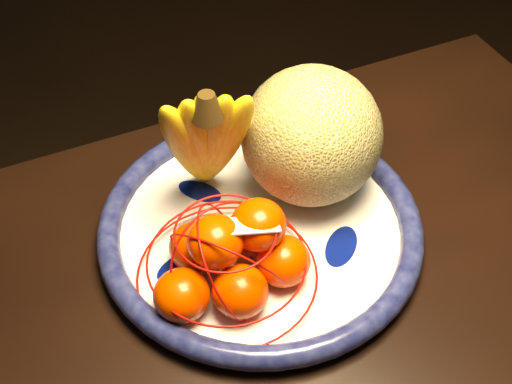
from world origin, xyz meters
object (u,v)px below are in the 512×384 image
fruit_bowl (260,228)px  banana_bunch (205,136)px  cantaloupe (311,136)px  mandarin_bag (232,257)px

fruit_bowl → banana_bunch: bearing=111.0°
fruit_bowl → cantaloupe: cantaloupe is taller
fruit_bowl → banana_bunch: banana_bunch is taller
fruit_bowl → cantaloupe: bearing=17.2°
banana_bunch → mandarin_bag: bearing=-87.0°
cantaloupe → banana_bunch: size_ratio=0.80×
fruit_bowl → mandarin_bag: bearing=-144.8°
cantaloupe → mandarin_bag: bearing=-154.4°
cantaloupe → banana_bunch: banana_bunch is taller
fruit_bowl → banana_bunch: size_ratio=1.85×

